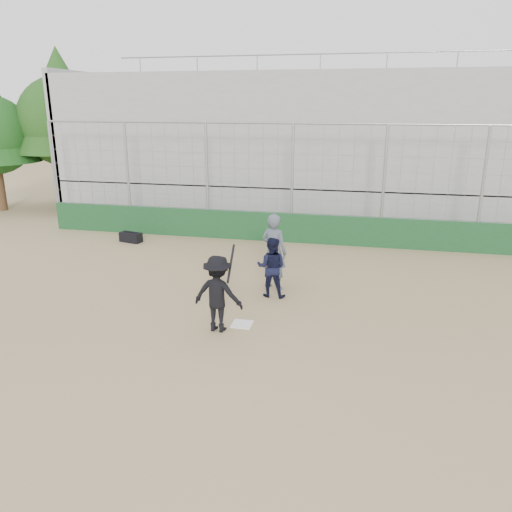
% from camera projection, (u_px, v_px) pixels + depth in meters
% --- Properties ---
extents(ground, '(90.00, 90.00, 0.00)m').
position_uv_depth(ground, '(242.00, 325.00, 10.88)').
color(ground, olive).
rests_on(ground, ground).
extents(home_plate, '(0.44, 0.44, 0.02)m').
position_uv_depth(home_plate, '(242.00, 324.00, 10.88)').
color(home_plate, white).
rests_on(home_plate, ground).
extents(backstop, '(18.10, 0.25, 4.04)m').
position_uv_depth(backstop, '(291.00, 215.00, 17.13)').
color(backstop, '#123A1B').
rests_on(backstop, ground).
extents(bleachers, '(20.25, 6.70, 6.98)m').
position_uv_depth(bleachers, '(310.00, 145.00, 21.17)').
color(bleachers, gray).
rests_on(bleachers, ground).
extents(tree_left, '(4.48, 4.48, 7.00)m').
position_uv_depth(tree_left, '(62.00, 109.00, 22.14)').
color(tree_left, '#332312').
rests_on(tree_left, ground).
extents(batter_at_plate, '(1.11, 0.79, 1.81)m').
position_uv_depth(batter_at_plate, '(218.00, 294.00, 10.40)').
color(batter_at_plate, black).
rests_on(batter_at_plate, ground).
extents(catcher_crouched, '(0.77, 0.61, 1.05)m').
position_uv_depth(catcher_crouched, '(271.00, 277.00, 12.32)').
color(catcher_crouched, black).
rests_on(catcher_crouched, ground).
extents(umpire, '(0.85, 0.72, 1.79)m').
position_uv_depth(umpire, '(274.00, 255.00, 12.77)').
color(umpire, '#48505B').
rests_on(umpire, ground).
extents(equipment_bag, '(0.84, 0.51, 0.38)m').
position_uv_depth(equipment_bag, '(131.00, 237.00, 17.32)').
color(equipment_bag, black).
rests_on(equipment_bag, ground).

